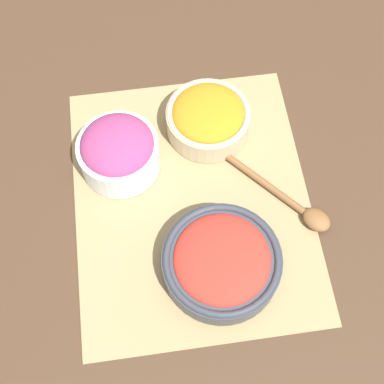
{
  "coord_description": "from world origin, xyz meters",
  "views": [
    {
      "loc": [
        0.37,
        -0.05,
        0.82
      ],
      "look_at": [
        0.0,
        0.0,
        0.03
      ],
      "focal_mm": 50.0,
      "sensor_mm": 36.0,
      "label": 1
    }
  ],
  "objects_px": {
    "onion_bowl": "(118,151)",
    "wooden_spoon": "(294,204)",
    "tomato_bowl": "(222,261)",
    "carrot_bowl": "(208,117)"
  },
  "relations": [
    {
      "from": "onion_bowl",
      "to": "wooden_spoon",
      "type": "distance_m",
      "value": 0.31
    },
    {
      "from": "tomato_bowl",
      "to": "onion_bowl",
      "type": "xyz_separation_m",
      "value": [
        -0.21,
        -0.14,
        0.01
      ]
    },
    {
      "from": "onion_bowl",
      "to": "wooden_spoon",
      "type": "relative_size",
      "value": 0.74
    },
    {
      "from": "tomato_bowl",
      "to": "wooden_spoon",
      "type": "distance_m",
      "value": 0.16
    },
    {
      "from": "wooden_spoon",
      "to": "carrot_bowl",
      "type": "bearing_deg",
      "value": -145.39
    },
    {
      "from": "carrot_bowl",
      "to": "wooden_spoon",
      "type": "height_order",
      "value": "carrot_bowl"
    },
    {
      "from": "carrot_bowl",
      "to": "tomato_bowl",
      "type": "relative_size",
      "value": 0.79
    },
    {
      "from": "onion_bowl",
      "to": "carrot_bowl",
      "type": "bearing_deg",
      "value": 107.9
    },
    {
      "from": "tomato_bowl",
      "to": "onion_bowl",
      "type": "relative_size",
      "value": 1.36
    },
    {
      "from": "carrot_bowl",
      "to": "onion_bowl",
      "type": "relative_size",
      "value": 1.07
    }
  ]
}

